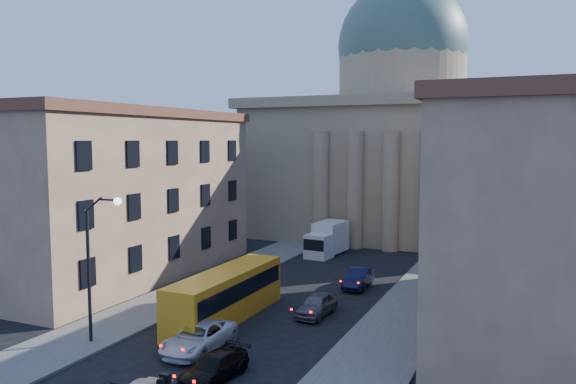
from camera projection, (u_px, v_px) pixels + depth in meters
name	position (u px, v px, depth m)	size (l,w,h in m)	color
sidewalk_left	(176.00, 297.00, 42.83)	(5.00, 60.00, 0.15)	#504E49
sidewalk_right	(396.00, 327.00, 35.95)	(5.00, 60.00, 0.15)	#504E49
church	(400.00, 141.00, 72.38)	(68.02, 28.76, 36.60)	#867153
building_left	(121.00, 193.00, 49.22)	(11.60, 26.60, 14.70)	tan
building_right	(546.00, 213.00, 35.47)	(11.60, 26.60, 14.70)	tan
street_lamp	(95.00, 256.00, 32.63)	(2.62, 0.44, 8.83)	black
car_left_mid	(199.00, 337.00, 32.18)	(2.53, 5.50, 1.53)	silver
car_right_mid	(214.00, 367.00, 28.17)	(1.82, 4.49, 1.30)	black
car_right_far	(317.00, 305.00, 38.55)	(1.78, 4.42, 1.50)	#505056
car_right_distant	(358.00, 278.00, 45.86)	(1.62, 4.65, 1.53)	black
city_bus	(226.00, 293.00, 37.72)	(2.72, 11.61, 3.27)	orange
box_truck	(327.00, 240.00, 58.78)	(2.96, 6.37, 3.40)	silver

